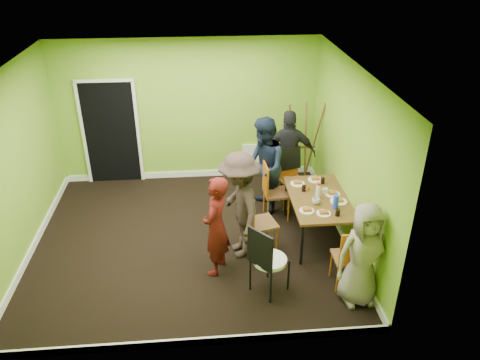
% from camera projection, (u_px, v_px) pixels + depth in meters
% --- Properties ---
extents(ground, '(5.00, 5.00, 0.00)m').
position_uv_depth(ground, '(191.00, 239.00, 7.66)').
color(ground, black).
rests_on(ground, ground).
extents(room_walls, '(5.04, 4.54, 2.82)m').
position_uv_depth(room_walls, '(186.00, 185.00, 7.23)').
color(room_walls, '#7AAD2C').
rests_on(room_walls, ground).
extents(dining_table, '(0.90, 1.50, 0.75)m').
position_uv_depth(dining_table, '(319.00, 200.00, 7.41)').
color(dining_table, black).
rests_on(dining_table, ground).
extents(chair_left_far, '(0.45, 0.45, 1.03)m').
position_uv_depth(chair_left_far, '(272.00, 188.00, 8.00)').
color(chair_left_far, '#CF6813').
rests_on(chair_left_far, ground).
extents(chair_left_near, '(0.54, 0.54, 1.06)m').
position_uv_depth(chair_left_near, '(256.00, 219.00, 7.12)').
color(chair_left_near, '#CF6813').
rests_on(chair_left_near, ground).
extents(chair_back_end, '(0.55, 0.60, 1.04)m').
position_uv_depth(chair_back_end, '(289.00, 164.00, 8.46)').
color(chair_back_end, '#CF6813').
rests_on(chair_back_end, ground).
extents(chair_front_end, '(0.40, 0.41, 0.97)m').
position_uv_depth(chair_front_end, '(350.00, 256.00, 6.39)').
color(chair_front_end, '#CF6813').
rests_on(chair_front_end, ground).
extents(chair_bentwood, '(0.59, 0.59, 1.07)m').
position_uv_depth(chair_bentwood, '(266.00, 258.00, 6.28)').
color(chair_bentwood, black).
rests_on(chair_bentwood, ground).
extents(easel, '(0.69, 0.65, 1.73)m').
position_uv_depth(easel, '(303.00, 145.00, 8.90)').
color(easel, brown).
rests_on(easel, ground).
extents(plate_near_left, '(0.24, 0.24, 0.01)m').
position_uv_depth(plate_near_left, '(298.00, 184.00, 7.77)').
color(plate_near_left, white).
rests_on(plate_near_left, dining_table).
extents(plate_near_right, '(0.23, 0.23, 0.01)m').
position_uv_depth(plate_near_right, '(307.00, 211.00, 7.02)').
color(plate_near_right, white).
rests_on(plate_near_right, dining_table).
extents(plate_far_back, '(0.25, 0.25, 0.01)m').
position_uv_depth(plate_far_back, '(315.00, 180.00, 7.89)').
color(plate_far_back, white).
rests_on(plate_far_back, dining_table).
extents(plate_far_front, '(0.22, 0.22, 0.01)m').
position_uv_depth(plate_far_front, '(324.00, 213.00, 6.95)').
color(plate_far_front, white).
rests_on(plate_far_front, dining_table).
extents(plate_wall_back, '(0.24, 0.24, 0.01)m').
position_uv_depth(plate_wall_back, '(333.00, 194.00, 7.46)').
color(plate_wall_back, white).
rests_on(plate_wall_back, dining_table).
extents(plate_wall_front, '(0.26, 0.26, 0.01)m').
position_uv_depth(plate_wall_front, '(339.00, 201.00, 7.26)').
color(plate_wall_front, white).
rests_on(plate_wall_front, dining_table).
extents(thermos, '(0.07, 0.07, 0.24)m').
position_uv_depth(thermos, '(318.00, 191.00, 7.31)').
color(thermos, white).
rests_on(thermos, dining_table).
extents(blue_bottle, '(0.08, 0.08, 0.22)m').
position_uv_depth(blue_bottle, '(336.00, 202.00, 7.05)').
color(blue_bottle, blue).
rests_on(blue_bottle, dining_table).
extents(orange_bottle, '(0.03, 0.03, 0.07)m').
position_uv_depth(orange_bottle, '(308.00, 188.00, 7.58)').
color(orange_bottle, '#CF6813').
rests_on(orange_bottle, dining_table).
extents(glass_mid, '(0.07, 0.07, 0.10)m').
position_uv_depth(glass_mid, '(304.00, 188.00, 7.53)').
color(glass_mid, black).
rests_on(glass_mid, dining_table).
extents(glass_back, '(0.07, 0.07, 0.11)m').
position_uv_depth(glass_back, '(323.00, 181.00, 7.76)').
color(glass_back, black).
rests_on(glass_back, dining_table).
extents(glass_front, '(0.07, 0.07, 0.10)m').
position_uv_depth(glass_front, '(338.00, 213.00, 6.89)').
color(glass_front, black).
rests_on(glass_front, dining_table).
extents(cup_a, '(0.12, 0.12, 0.10)m').
position_uv_depth(cup_a, '(316.00, 201.00, 7.19)').
color(cup_a, white).
rests_on(cup_a, dining_table).
extents(cup_b, '(0.09, 0.09, 0.09)m').
position_uv_depth(cup_b, '(325.00, 191.00, 7.48)').
color(cup_b, white).
rests_on(cup_b, dining_table).
extents(person_standing, '(0.56, 0.66, 1.54)m').
position_uv_depth(person_standing, '(216.00, 226.00, 6.62)').
color(person_standing, '#4F0F0D').
rests_on(person_standing, ground).
extents(person_left_far, '(0.71, 0.89, 1.76)m').
position_uv_depth(person_left_far, '(264.00, 167.00, 8.04)').
color(person_left_far, black).
rests_on(person_left_far, ground).
extents(person_left_near, '(0.82, 1.20, 1.70)m').
position_uv_depth(person_left_near, '(240.00, 206.00, 6.97)').
color(person_left_near, '#312320').
rests_on(person_left_near, ground).
extents(person_back_end, '(1.02, 0.51, 1.68)m').
position_uv_depth(person_back_end, '(289.00, 154.00, 8.58)').
color(person_back_end, black).
rests_on(person_back_end, ground).
extents(person_front_end, '(0.77, 0.54, 1.50)m').
position_uv_depth(person_front_end, '(363.00, 255.00, 6.07)').
color(person_front_end, gray).
rests_on(person_front_end, ground).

